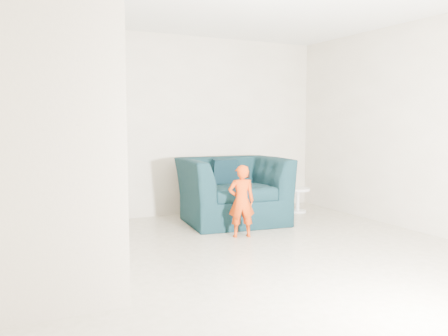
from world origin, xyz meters
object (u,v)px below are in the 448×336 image
(armchair, at_px, (233,190))
(toddler, at_px, (241,201))
(side_table, at_px, (298,196))
(staircase, at_px, (43,174))

(armchair, distance_m, toddler, 0.87)
(armchair, distance_m, side_table, 1.28)
(armchair, distance_m, staircase, 2.98)
(armchair, bearing_deg, toddler, -103.64)
(armchair, height_order, side_table, armchair)
(toddler, relative_size, side_table, 2.35)
(toddler, height_order, side_table, toddler)
(armchair, xyz_separation_m, staircase, (-2.63, -1.33, 0.49))
(armchair, relative_size, toddler, 1.56)
(toddler, relative_size, staircase, 0.25)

